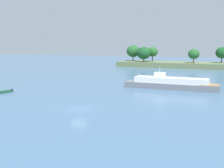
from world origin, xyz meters
The scene contains 3 objects.
ground_plane centered at (0.00, 0.00, 0.00)m, with size 400.00×400.00×0.00m, color #476B8E.
treeline_island centered at (-0.71, 93.40, 2.66)m, with size 61.91×17.42×10.05m.
white_riverboat centered at (8.93, 27.53, 1.26)m, with size 21.87×4.39×5.18m.
Camera 1 is at (23.20, -39.19, 10.44)m, focal length 45.81 mm.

